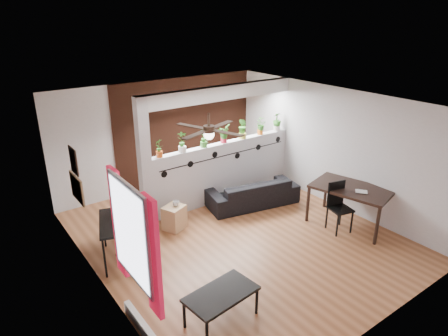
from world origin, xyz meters
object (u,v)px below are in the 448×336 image
potted_plant_5 (260,126)px  dining_table (351,191)px  cube_shelf (174,217)px  office_chair (127,234)px  potted_plant_3 (224,133)px  sofa (252,193)px  potted_plant_6 (277,121)px  folding_chair (338,202)px  potted_plant_0 (159,147)px  potted_plant_4 (243,128)px  computer_desk (116,225)px  potted_plant_2 (204,137)px  cup (176,203)px  coffee_table (221,296)px  potted_plant_1 (182,141)px  ceiling_fan (209,131)px

potted_plant_5 → dining_table: size_ratio=0.23×
cube_shelf → office_chair: (-1.10, -0.28, 0.16)m
potted_plant_3 → sofa: size_ratio=0.21×
office_chair → dining_table: office_chair is taller
potted_plant_6 → folding_chair: potted_plant_6 is taller
sofa → potted_plant_5: bearing=-127.1°
potted_plant_3 → sofa: 1.47m
potted_plant_0 → sofa: potted_plant_0 is taller
potted_plant_4 → sofa: size_ratio=0.24×
potted_plant_0 → potted_plant_3: 1.58m
computer_desk → potted_plant_4: bearing=14.6°
computer_desk → office_chair: (0.20, 0.07, -0.28)m
potted_plant_4 → sofa: 1.47m
potted_plant_4 → potted_plant_2: bearing=180.0°
potted_plant_5 → cup: 2.86m
potted_plant_3 → coffee_table: (-2.35, -3.16, -1.14)m
potted_plant_3 → office_chair: bearing=-163.1°
sofa → potted_plant_4: bearing=-95.6°
potted_plant_2 → computer_desk: size_ratio=0.35×
computer_desk → dining_table: bearing=-20.3°
potted_plant_6 → coffee_table: potted_plant_6 is taller
computer_desk → office_chair: bearing=19.1°
potted_plant_6 → cup: potted_plant_6 is taller
computer_desk → potted_plant_5: bearing=12.7°
potted_plant_2 → potted_plant_4: bearing=0.0°
sofa → cup: cup is taller
sofa → dining_table: dining_table is taller
potted_plant_0 → folding_chair: (2.56, -2.44, -0.97)m
cube_shelf → cup: (0.05, 0.00, 0.30)m
potted_plant_4 → coffee_table: 4.43m
potted_plant_0 → computer_desk: 1.83m
folding_chair → coffee_table: (-3.32, -0.72, -0.17)m
coffee_table → potted_plant_1: bearing=67.7°
potted_plant_3 → potted_plant_5: 1.05m
potted_plant_0 → coffee_table: size_ratio=0.36×
computer_desk → sofa: bearing=4.6°
potted_plant_4 → cup: 2.41m
sofa → coffee_table: 3.68m
potted_plant_3 → folding_chair: size_ratio=0.41×
potted_plant_1 → dining_table: bearing=-46.0°
potted_plant_2 → coffee_table: (-1.82, -3.16, -1.15)m
potted_plant_1 → computer_desk: 2.25m
ceiling_fan → potted_plant_6: ceiling_fan is taller
cube_shelf → dining_table: bearing=-56.1°
potted_plant_2 → cup: (-1.04, -0.55, -1.03)m
potted_plant_2 → cube_shelf: potted_plant_2 is taller
potted_plant_6 → computer_desk: size_ratio=0.38×
potted_plant_4 → sofa: potted_plant_4 is taller
potted_plant_0 → cube_shelf: potted_plant_0 is taller
computer_desk → office_chair: office_chair is taller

